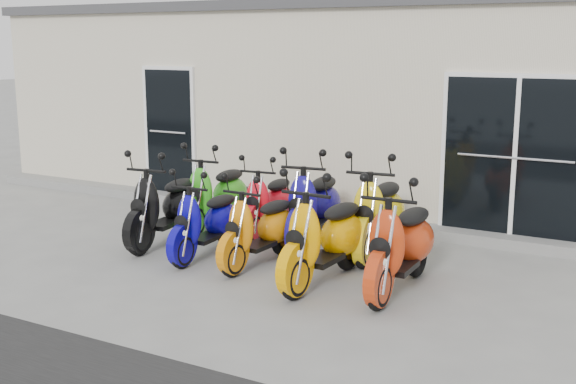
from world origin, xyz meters
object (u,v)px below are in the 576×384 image
scooter_front_black (165,196)px  scooter_front_orange_a (260,218)px  scooter_back_red (269,194)px  scooter_front_red (401,231)px  scooter_back_yellow (379,201)px  scooter_back_blue (314,194)px  scooter_front_blue (207,211)px  scooter_front_orange_b (325,225)px  scooter_back_green (216,185)px

scooter_front_black → scooter_front_orange_a: bearing=-12.9°
scooter_back_red → scooter_front_red: bearing=-35.7°
scooter_front_black → scooter_back_red: (1.00, 1.08, -0.07)m
scooter_front_red → scooter_back_yellow: scooter_back_yellow is taller
scooter_back_yellow → scooter_back_blue: bearing=172.4°
scooter_front_black → scooter_back_red: scooter_front_black is taller
scooter_front_orange_a → scooter_back_red: bearing=119.1°
scooter_back_blue → scooter_front_blue: bearing=-136.3°
scooter_back_yellow → scooter_front_red: bearing=-65.0°
scooter_front_orange_b → scooter_back_red: (-1.63, 1.51, -0.09)m
scooter_front_red → scooter_back_red: scooter_front_red is taller
scooter_back_green → scooter_front_black: bearing=-102.5°
scooter_front_orange_b → scooter_back_green: scooter_front_orange_b is taller
scooter_front_blue → scooter_back_yellow: size_ratio=0.85×
scooter_front_red → scooter_back_green: size_ratio=1.04×
scooter_front_blue → scooter_back_blue: scooter_back_blue is taller
scooter_front_black → scooter_back_yellow: (2.72, 0.94, 0.03)m
scooter_front_orange_b → scooter_back_yellow: bearing=89.1°
scooter_front_black → scooter_front_orange_a: scooter_front_black is taller
scooter_back_green → scooter_back_yellow: (2.57, -0.05, 0.04)m
scooter_back_red → scooter_front_blue: bearing=-103.5°
scooter_front_black → scooter_back_green: size_ratio=1.01×
scooter_front_orange_a → scooter_back_red: (-0.63, 1.28, 0.00)m
scooter_front_orange_a → scooter_back_yellow: bearing=49.3°
scooter_front_orange_a → scooter_back_green: bearing=144.0°
scooter_front_blue → scooter_front_orange_b: scooter_front_orange_b is taller
scooter_front_orange_a → scooter_back_green: size_ratio=0.91×
scooter_front_orange_b → scooter_back_yellow: (0.09, 1.37, 0.01)m
scooter_front_orange_a → scooter_back_yellow: scooter_back_yellow is taller
scooter_back_green → scooter_back_red: bearing=1.6°
scooter_front_orange_a → scooter_back_red: 1.42m
scooter_front_orange_a → scooter_back_yellow: 1.59m
scooter_front_orange_a → scooter_front_orange_b: (1.00, -0.23, 0.09)m
scooter_front_black → scooter_front_blue: (0.85, -0.23, -0.07)m
scooter_back_yellow → scooter_front_black: bearing=-167.7°
scooter_front_orange_b → scooter_front_red: scooter_front_red is taller
scooter_front_orange_a → scooter_back_blue: scooter_back_blue is taller
scooter_front_orange_a → scooter_back_yellow: (1.09, 1.14, 0.10)m
scooter_back_red → scooter_back_yellow: (1.72, -0.14, 0.10)m
scooter_back_blue → scooter_back_yellow: 0.94m
scooter_front_black → scooter_back_green: scooter_front_black is taller
scooter_front_red → scooter_back_yellow: (-0.76, 1.22, 0.01)m
scooter_front_black → scooter_back_blue: size_ratio=0.96×
scooter_front_orange_b → scooter_back_blue: scooter_back_blue is taller
scooter_front_orange_a → scooter_front_black: bearing=176.1°
scooter_back_blue → scooter_back_yellow: scooter_back_yellow is taller
scooter_front_black → scooter_back_red: 1.47m
scooter_front_orange_b → scooter_back_green: 2.86m
scooter_front_black → scooter_back_yellow: 2.88m
scooter_front_orange_a → scooter_back_blue: (0.15, 1.15, 0.09)m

